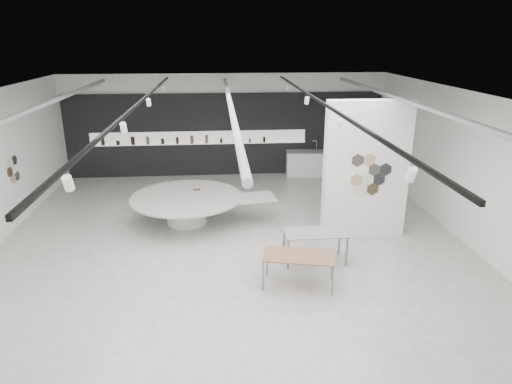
{
  "coord_description": "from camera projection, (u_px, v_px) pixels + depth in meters",
  "views": [
    {
      "loc": [
        -0.3,
        -10.06,
        5.1
      ],
      "look_at": [
        0.66,
        1.2,
        1.21
      ],
      "focal_mm": 32.0,
      "sensor_mm": 36.0,
      "label": 1
    }
  ],
  "objects": [
    {
      "name": "room",
      "position": [
        228.0,
        174.0,
        10.47
      ],
      "size": [
        12.02,
        14.02,
        3.82
      ],
      "color": "#BBB8B1",
      "rests_on": "ground"
    },
    {
      "name": "back_wall_display",
      "position": [
        224.0,
        135.0,
        17.18
      ],
      "size": [
        11.8,
        0.27,
        3.1
      ],
      "color": "black",
      "rests_on": "ground"
    },
    {
      "name": "partition_column",
      "position": [
        366.0,
        170.0,
        11.79
      ],
      "size": [
        2.2,
        0.38,
        3.6
      ],
      "color": "white",
      "rests_on": "ground"
    },
    {
      "name": "display_island",
      "position": [
        189.0,
        205.0,
        12.95
      ],
      "size": [
        4.31,
        3.53,
        0.81
      ],
      "rotation": [
        0.0,
        0.0,
        0.13
      ],
      "color": "white",
      "rests_on": "ground"
    },
    {
      "name": "sample_table_wood",
      "position": [
        299.0,
        257.0,
        9.63
      ],
      "size": [
        1.64,
        1.07,
        0.71
      ],
      "rotation": [
        0.0,
        0.0,
        -0.23
      ],
      "color": "brown",
      "rests_on": "ground"
    },
    {
      "name": "sample_table_stone",
      "position": [
        315.0,
        235.0,
        10.67
      ],
      "size": [
        1.45,
        0.73,
        0.75
      ],
      "rotation": [
        0.0,
        0.0,
        0.01
      ],
      "color": "gray",
      "rests_on": "ground"
    },
    {
      "name": "kitchen_counter",
      "position": [
        308.0,
        163.0,
        17.4
      ],
      "size": [
        1.72,
        0.77,
        1.32
      ],
      "rotation": [
        0.0,
        0.0,
        -0.07
      ],
      "color": "white",
      "rests_on": "ground"
    }
  ]
}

